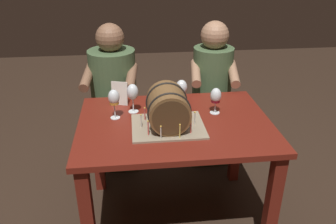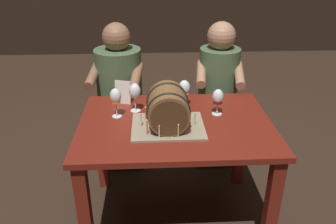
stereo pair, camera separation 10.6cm
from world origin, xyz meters
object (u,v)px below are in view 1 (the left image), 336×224
(wine_glass_empty, at_px, (133,93))
(barrel_cake, at_px, (168,109))
(person_seated_left, at_px, (115,103))
(dining_table, at_px, (175,139))
(wine_glass_amber, at_px, (114,99))
(wine_glass_red, at_px, (216,97))
(person_seated_right, at_px, (211,101))
(menu_card, at_px, (120,93))
(wine_glass_white, at_px, (181,88))

(wine_glass_empty, bearing_deg, barrel_cake, -49.33)
(person_seated_left, bearing_deg, barrel_cake, -65.52)
(dining_table, bearing_deg, wine_glass_amber, 165.55)
(wine_glass_red, bearing_deg, wine_glass_amber, -179.91)
(wine_glass_empty, relative_size, person_seated_right, 0.16)
(wine_glass_empty, height_order, wine_glass_amber, wine_glass_empty)
(barrel_cake, height_order, menu_card, barrel_cake)
(wine_glass_empty, bearing_deg, wine_glass_amber, -146.66)
(person_seated_right, bearing_deg, wine_glass_empty, -140.61)
(person_seated_left, bearing_deg, wine_glass_white, -44.82)
(wine_glass_empty, height_order, person_seated_right, person_seated_right)
(dining_table, relative_size, barrel_cake, 2.76)
(dining_table, xyz_separation_m, wine_glass_red, (0.27, 0.09, 0.24))
(wine_glass_empty, relative_size, menu_card, 1.19)
(barrel_cake, distance_m, wine_glass_white, 0.32)
(dining_table, height_order, menu_card, menu_card)
(wine_glass_white, height_order, wine_glass_amber, wine_glass_amber)
(menu_card, relative_size, person_seated_right, 0.13)
(barrel_cake, distance_m, menu_card, 0.46)
(wine_glass_red, relative_size, person_seated_right, 0.14)
(wine_glass_white, height_order, person_seated_left, person_seated_left)
(dining_table, relative_size, wine_glass_amber, 6.18)
(wine_glass_white, distance_m, person_seated_right, 0.64)
(menu_card, bearing_deg, dining_table, -24.71)
(person_seated_right, bearing_deg, wine_glass_amber, -141.46)
(wine_glass_empty, relative_size, wine_glass_white, 1.05)
(barrel_cake, height_order, person_seated_left, person_seated_left)
(person_seated_left, bearing_deg, wine_glass_amber, -86.96)
(dining_table, xyz_separation_m, person_seated_right, (0.39, 0.69, -0.07))
(wine_glass_red, distance_m, person_seated_left, 0.94)
(wine_glass_empty, bearing_deg, dining_table, -34.24)
(wine_glass_white, bearing_deg, menu_card, 171.35)
(barrel_cake, relative_size, person_seated_left, 0.35)
(wine_glass_empty, relative_size, person_seated_left, 0.16)
(wine_glass_red, height_order, person_seated_left, person_seated_left)
(wine_glass_empty, xyz_separation_m, menu_card, (-0.09, 0.12, -0.05))
(wine_glass_empty, xyz_separation_m, wine_glass_amber, (-0.11, -0.08, -0.00))
(wine_glass_red, height_order, wine_glass_amber, wine_glass_amber)
(wine_glass_empty, xyz_separation_m, person_seated_left, (-0.15, 0.53, -0.30))
(menu_card, xyz_separation_m, person_seated_right, (0.73, 0.40, -0.27))
(dining_table, height_order, person_seated_left, person_seated_left)
(dining_table, bearing_deg, person_seated_left, 119.54)
(dining_table, relative_size, person_seated_left, 0.98)
(dining_table, height_order, wine_glass_white, wine_glass_white)
(menu_card, height_order, person_seated_left, person_seated_left)
(dining_table, bearing_deg, person_seated_right, 60.50)
(dining_table, height_order, wine_glass_amber, wine_glass_amber)
(wine_glass_empty, height_order, person_seated_left, person_seated_left)
(wine_glass_white, xyz_separation_m, menu_card, (-0.41, 0.06, -0.04))
(wine_glass_empty, bearing_deg, menu_card, 124.81)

